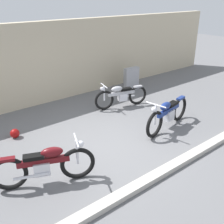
% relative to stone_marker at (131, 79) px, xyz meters
% --- Properties ---
extents(ground_plane, '(40.00, 40.00, 0.00)m').
position_rel_stone_marker_xyz_m(ground_plane, '(-3.49, -2.90, -0.47)').
color(ground_plane, slate).
extents(building_wall, '(18.00, 0.30, 2.82)m').
position_rel_stone_marker_xyz_m(building_wall, '(-3.49, 1.03, 0.94)').
color(building_wall, beige).
rests_on(building_wall, ground_plane).
extents(curb_strip, '(18.00, 0.24, 0.12)m').
position_rel_stone_marker_xyz_m(curb_strip, '(-3.49, -4.60, -0.41)').
color(curb_strip, '#B7B2A8').
rests_on(curb_strip, ground_plane).
extents(stone_marker, '(0.67, 0.22, 0.94)m').
position_rel_stone_marker_xyz_m(stone_marker, '(0.00, 0.00, 0.00)').
color(stone_marker, '#9E9EA3').
rests_on(stone_marker, ground_plane).
extents(helmet, '(0.26, 0.26, 0.26)m').
position_rel_stone_marker_xyz_m(helmet, '(-5.20, -0.94, -0.34)').
color(helmet, maroon).
rests_on(helmet, ground_plane).
extents(motorcycle_maroon, '(1.99, 1.01, 0.95)m').
position_rel_stone_marker_xyz_m(motorcycle_maroon, '(-5.41, -3.28, -0.01)').
color(motorcycle_maroon, black).
rests_on(motorcycle_maroon, ground_plane).
extents(motorcycle_silver, '(1.92, 0.74, 0.88)m').
position_rel_stone_marker_xyz_m(motorcycle_silver, '(-1.50, -1.11, -0.04)').
color(motorcycle_silver, black).
rests_on(motorcycle_silver, ground_plane).
extents(motorcycle_blue, '(2.17, 0.70, 0.98)m').
position_rel_stone_marker_xyz_m(motorcycle_blue, '(-1.50, -3.19, 0.00)').
color(motorcycle_blue, black).
rests_on(motorcycle_blue, ground_plane).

